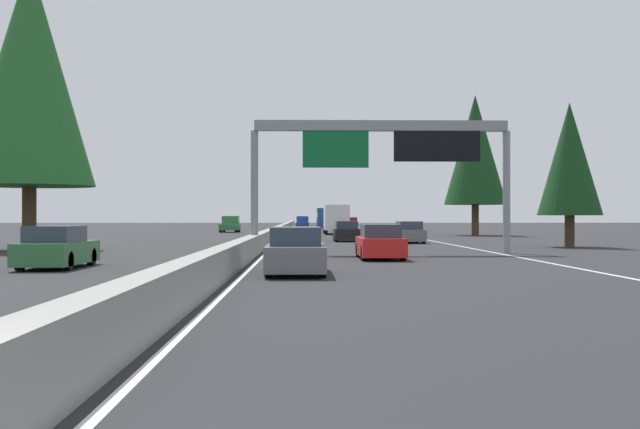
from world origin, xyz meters
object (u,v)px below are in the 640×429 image
(sedan_distant_a, at_px, (296,252))
(conifer_right_mid, at_px, (475,150))
(bus_far_right, at_px, (325,217))
(sedan_far_left, at_px, (346,232))
(sedan_distant_b, at_px, (409,233))
(conifer_right_near, at_px, (570,159))
(minivan_near_right, at_px, (349,222))
(pickup_near_center, at_px, (303,222))
(conifer_left_near, at_px, (29,73))
(oncoming_near, at_px, (57,248))
(box_truck_mid_center, at_px, (336,218))
(sedan_mid_left, at_px, (380,243))
(oncoming_far, at_px, (230,224))
(sign_gantry_overhead, at_px, (385,148))

(sedan_distant_a, bearing_deg, conifer_right_mid, -18.62)
(bus_far_right, relative_size, sedan_far_left, 2.61)
(sedan_distant_b, height_order, conifer_right_near, conifer_right_near)
(conifer_right_near, bearing_deg, minivan_near_right, 7.41)
(pickup_near_center, relative_size, conifer_left_near, 0.36)
(sedan_distant_a, distance_m, oncoming_near, 8.92)
(sedan_distant_a, relative_size, minivan_near_right, 0.88)
(box_truck_mid_center, height_order, pickup_near_center, box_truck_mid_center)
(conifer_right_near, height_order, conifer_right_mid, conifer_right_mid)
(oncoming_near, relative_size, conifer_right_near, 0.52)
(sedan_mid_left, relative_size, bus_far_right, 0.38)
(sedan_distant_b, bearing_deg, oncoming_far, 23.03)
(conifer_right_mid, bearing_deg, minivan_near_right, 13.53)
(box_truck_mid_center, xyz_separation_m, bus_far_right, (43.61, -0.09, 0.11))
(conifer_right_near, bearing_deg, sedan_far_left, 48.09)
(minivan_near_right, height_order, bus_far_right, bus_far_right)
(pickup_near_center, xyz_separation_m, sedan_far_left, (-67.21, -3.30, -0.23))
(sign_gantry_overhead, distance_m, conifer_left_near, 19.41)
(bus_far_right, xyz_separation_m, conifer_left_near, (-81.24, 17.95, 7.73))
(minivan_near_right, distance_m, conifer_left_near, 75.20)
(sedan_distant_b, xyz_separation_m, box_truck_mid_center, (26.54, 3.88, 0.93))
(sign_gantry_overhead, relative_size, conifer_right_near, 1.49)
(oncoming_near, distance_m, conifer_left_near, 17.79)
(sedan_far_left, distance_m, conifer_right_near, 17.33)
(oncoming_near, relative_size, oncoming_far, 0.79)
(pickup_near_center, distance_m, sedan_far_left, 67.29)
(minivan_near_right, xyz_separation_m, bus_far_right, (9.62, 3.32, 0.77))
(sedan_mid_left, height_order, oncoming_far, oncoming_far)
(sedan_mid_left, distance_m, oncoming_near, 13.03)
(sedan_distant_b, bearing_deg, bus_far_right, 3.10)
(sedan_distant_b, relative_size, conifer_left_near, 0.28)
(minivan_near_right, relative_size, conifer_right_near, 0.59)
(sign_gantry_overhead, xyz_separation_m, oncoming_far, (51.71, 12.42, -4.23))
(oncoming_far, relative_size, conifer_left_near, 0.36)
(pickup_near_center, bearing_deg, conifer_right_mid, -161.80)
(oncoming_far, relative_size, conifer_right_near, 0.66)
(conifer_right_mid, bearing_deg, conifer_left_near, 135.73)
(sedan_distant_b, bearing_deg, sedan_mid_left, 168.81)
(sedan_distant_a, bearing_deg, bus_far_right, -2.09)
(conifer_left_near, bearing_deg, oncoming_near, -157.21)
(sign_gantry_overhead, distance_m, bus_far_right, 85.13)
(conifer_left_near, bearing_deg, oncoming_far, -7.27)
(sign_gantry_overhead, bearing_deg, sedan_mid_left, 171.78)
(pickup_near_center, bearing_deg, oncoming_near, 175.01)
(oncoming_far, bearing_deg, sedan_distant_b, 23.03)
(bus_far_right, height_order, oncoming_far, bus_far_right)
(sedan_distant_b, relative_size, conifer_right_mid, 0.33)
(sign_gantry_overhead, height_order, bus_far_right, sign_gantry_overhead)
(sedan_distant_a, xyz_separation_m, oncoming_far, (65.26, 8.24, 0.23))
(sedan_distant_b, bearing_deg, pickup_near_center, 5.94)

